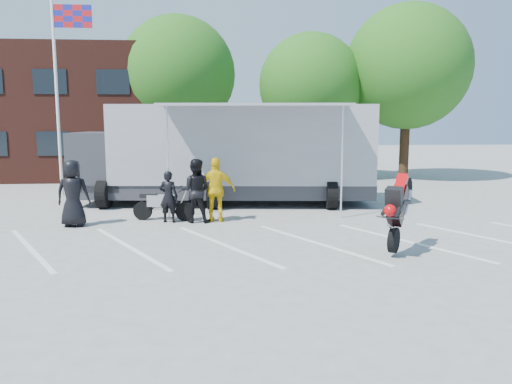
{
  "coord_description": "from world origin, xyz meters",
  "views": [
    {
      "loc": [
        -0.0,
        -11.4,
        3.17
      ],
      "look_at": [
        1.02,
        1.44,
        1.3
      ],
      "focal_mm": 35.0,
      "sensor_mm": 36.0,
      "label": 1
    }
  ],
  "objects": [
    {
      "name": "spectator_hivis",
      "position": [
        -0.01,
        4.0,
        1.01
      ],
      "size": [
        1.22,
        0.61,
        2.01
      ],
      "primitive_type": "imported",
      "rotation": [
        0.0,
        0.0,
        3.04
      ],
      "color": "yellow",
      "rests_on": "ground"
    },
    {
      "name": "spectator_leather_c",
      "position": [
        -0.66,
        3.99,
        0.99
      ],
      "size": [
        1.06,
        0.88,
        1.98
      ],
      "primitive_type": "imported",
      "rotation": [
        0.0,
        0.0,
        3.0
      ],
      "color": "black",
      "rests_on": "ground"
    },
    {
      "name": "ground",
      "position": [
        0.0,
        0.0,
        0.0
      ],
      "size": [
        100.0,
        100.0,
        0.0
      ],
      "primitive_type": "plane",
      "color": "#9D9D98",
      "rests_on": "ground"
    },
    {
      "name": "tree_right",
      "position": [
        10.0,
        14.5,
        5.88
      ],
      "size": [
        6.46,
        6.46,
        9.12
      ],
      "color": "#382314",
      "rests_on": "ground"
    },
    {
      "name": "parked_motorcycle",
      "position": [
        -1.68,
        4.32,
        0.0
      ],
      "size": [
        2.11,
        1.06,
        1.06
      ],
      "primitive_type": null,
      "rotation": [
        0.0,
        0.0,
        1.37
      ],
      "color": "#A5A5AA",
      "rests_on": "ground"
    },
    {
      "name": "spectator_leather_b",
      "position": [
        -1.49,
        4.02,
        0.81
      ],
      "size": [
        0.67,
        0.52,
        1.62
      ],
      "primitive_type": "imported",
      "rotation": [
        0.0,
        0.0,
        2.88
      ],
      "color": "black",
      "rests_on": "ground"
    },
    {
      "name": "tree_left",
      "position": [
        -2.0,
        16.0,
        5.57
      ],
      "size": [
        6.12,
        6.12,
        8.64
      ],
      "color": "#382314",
      "rests_on": "ground"
    },
    {
      "name": "transporter_truck",
      "position": [
        0.49,
        7.37,
        0.0
      ],
      "size": [
        12.13,
        6.69,
        3.71
      ],
      "primitive_type": null,
      "rotation": [
        0.0,
        0.0,
        -0.09
      ],
      "color": "#97999F",
      "rests_on": "ground"
    },
    {
      "name": "flagpole",
      "position": [
        -6.24,
        10.0,
        5.05
      ],
      "size": [
        1.61,
        0.12,
        8.0
      ],
      "color": "white",
      "rests_on": "ground"
    },
    {
      "name": "office_building",
      "position": [
        -10.0,
        18.0,
        3.5
      ],
      "size": [
        18.0,
        8.0,
        7.0
      ],
      "primitive_type": "cube",
      "color": "#471E16",
      "rests_on": "ground"
    },
    {
      "name": "spectator_leather_a",
      "position": [
        -4.27,
        3.66,
        1.0
      ],
      "size": [
        1.0,
        0.67,
        2.0
      ],
      "primitive_type": "imported",
      "rotation": [
        0.0,
        0.0,
        3.11
      ],
      "color": "black",
      "rests_on": "ground"
    },
    {
      "name": "tree_mid",
      "position": [
        5.0,
        15.0,
        4.94
      ],
      "size": [
        5.44,
        5.44,
        7.68
      ],
      "color": "#382314",
      "rests_on": "ground"
    },
    {
      "name": "parking_bay_lines",
      "position": [
        0.0,
        1.0,
        0.01
      ],
      "size": [
        18.09,
        13.33,
        0.01
      ],
      "primitive_type": "cube",
      "rotation": [
        0.0,
        0.0,
        0.52
      ],
      "color": "white",
      "rests_on": "ground"
    },
    {
      "name": "stunt_bike_rider",
      "position": [
        4.5,
        0.21,
        0.0
      ],
      "size": [
        1.64,
        1.87,
        2.01
      ],
      "primitive_type": null,
      "rotation": [
        0.0,
        0.0,
        -0.61
      ],
      "color": "black",
      "rests_on": "ground"
    }
  ]
}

